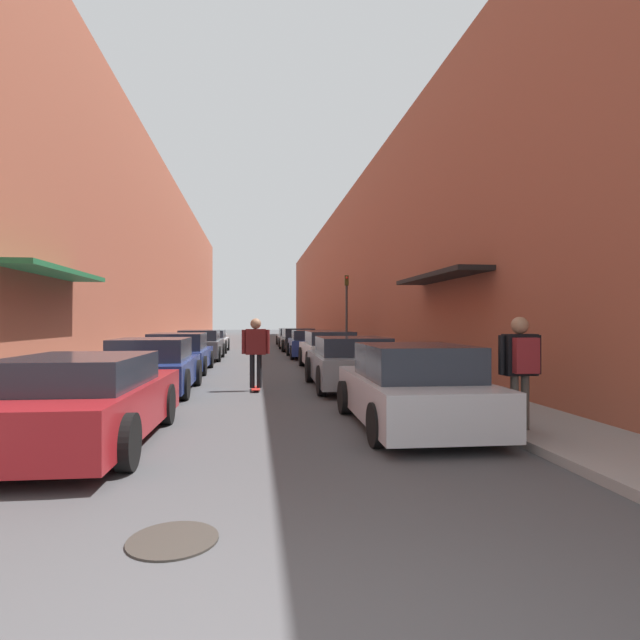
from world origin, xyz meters
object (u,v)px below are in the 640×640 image
at_px(parked_car_right_0, 412,388).
at_px(skateboarder, 256,346).
at_px(parked_car_left_0, 83,401).
at_px(manhole_cover, 173,540).
at_px(parked_car_left_1, 153,367).
at_px(parked_car_right_2, 329,351).
at_px(parked_car_left_2, 179,354).
at_px(pedestrian, 521,359).
at_px(parked_car_left_4, 209,341).
at_px(parked_car_right_3, 311,344).
at_px(parked_car_left_3, 200,345).
at_px(traffic_light, 347,307).
at_px(parked_car_right_1, 351,363).
at_px(parked_car_right_5, 291,337).
at_px(parked_car_right_4, 298,340).

height_order(parked_car_right_0, skateboarder, skateboarder).
distance_m(parked_car_left_0, manhole_cover, 3.64).
xyz_separation_m(parked_car_left_1, parked_car_right_2, (4.99, 5.22, 0.03)).
xyz_separation_m(parked_car_left_2, pedestrian, (6.34, -10.26, 0.53)).
relative_size(parked_car_left_4, parked_car_right_3, 1.10).
height_order(parked_car_left_1, parked_car_right_2, parked_car_right_2).
height_order(parked_car_left_0, parked_car_left_3, parked_car_left_3).
relative_size(parked_car_left_4, parked_car_right_2, 1.07).
distance_m(parked_car_left_2, parked_car_right_2, 5.12).
distance_m(parked_car_left_0, skateboarder, 5.62).
height_order(parked_car_left_0, parked_car_right_2, parked_car_right_2).
xyz_separation_m(parked_car_left_0, traffic_light, (6.29, 14.16, 1.71)).
bearing_deg(parked_car_left_2, parked_car_left_4, 89.75).
xyz_separation_m(parked_car_left_2, skateboarder, (2.53, -4.82, 0.47)).
bearing_deg(traffic_light, parked_car_left_3, 171.00).
height_order(parked_car_left_4, parked_car_right_3, parked_car_right_3).
height_order(parked_car_left_1, pedestrian, pedestrian).
distance_m(parked_car_left_2, parked_car_right_1, 6.74).
xyz_separation_m(parked_car_right_1, manhole_cover, (-3.06, -8.47, -0.63)).
bearing_deg(parked_car_right_0, pedestrian, -35.04).
bearing_deg(traffic_light, parked_car_right_0, -96.16).
distance_m(parked_car_left_0, parked_car_right_2, 11.37).
distance_m(parked_car_left_2, pedestrian, 12.07).
height_order(parked_car_left_4, parked_car_right_5, parked_car_left_4).
bearing_deg(parked_car_right_1, pedestrian, -75.95).
bearing_deg(parked_car_left_3, pedestrian, -68.22).
distance_m(parked_car_left_4, parked_car_right_4, 4.98).
bearing_deg(parked_car_left_3, traffic_light, -9.00).
height_order(parked_car_right_1, parked_car_right_4, parked_car_right_1).
height_order(parked_car_left_2, parked_car_right_0, parked_car_right_0).
distance_m(parked_car_right_0, traffic_light, 13.75).
relative_size(traffic_light, pedestrian, 2.17).
height_order(parked_car_left_4, parked_car_right_4, parked_car_right_4).
height_order(manhole_cover, pedestrian, pedestrian).
bearing_deg(parked_car_left_2, parked_car_right_4, 66.56).
bearing_deg(pedestrian, parked_car_right_3, 94.45).
xyz_separation_m(parked_car_right_0, traffic_light, (1.47, 13.57, 1.69)).
relative_size(parked_car_right_3, manhole_cover, 5.79).
height_order(parked_car_right_5, pedestrian, pedestrian).
xyz_separation_m(parked_car_left_4, skateboarder, (2.48, -15.44, 0.50)).
xyz_separation_m(parked_car_left_2, parked_car_right_0, (5.00, -9.33, 0.02)).
distance_m(parked_car_right_0, parked_car_right_5, 26.35).
xyz_separation_m(parked_car_right_3, manhole_cover, (-3.21, -18.99, -0.61)).
xyz_separation_m(parked_car_right_1, parked_car_right_4, (0.04, 16.05, -0.02)).
bearing_deg(parked_car_left_1, parked_car_right_1, 3.31).
height_order(parked_car_right_3, skateboarder, skateboarder).
bearing_deg(manhole_cover, parked_car_left_2, 98.12).
height_order(parked_car_right_2, manhole_cover, parked_car_right_2).
relative_size(parked_car_left_4, parked_car_right_0, 1.12).
bearing_deg(parked_car_left_3, manhole_cover, -84.63).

